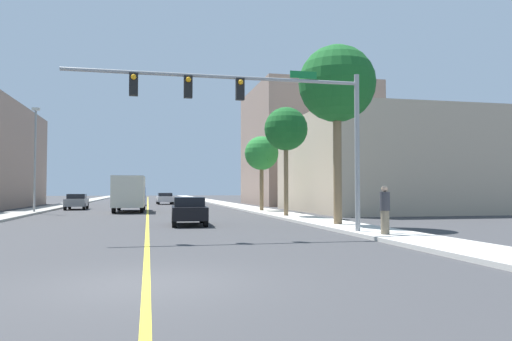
{
  "coord_description": "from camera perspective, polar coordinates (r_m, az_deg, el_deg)",
  "views": [
    {
      "loc": [
        0.02,
        -9.75,
        1.83
      ],
      "look_at": [
        6.69,
        20.26,
        3.03
      ],
      "focal_mm": 34.12,
      "sensor_mm": 36.0,
      "label": 1
    }
  ],
  "objects": [
    {
      "name": "palm_far",
      "position": [
        39.16,
        0.66,
        1.96
      ],
      "size": [
        2.73,
        2.73,
        5.97
      ],
      "color": "brown",
      "rests_on": "sidewalk_right"
    },
    {
      "name": "car_silver",
      "position": [
        61.02,
        -10.63,
        -3.22
      ],
      "size": [
        2.06,
        4.03,
        1.4
      ],
      "rotation": [
        0.0,
        0.0,
        0.04
      ],
      "color": "#BCBCC1",
      "rests_on": "ground"
    },
    {
      "name": "car_gray",
      "position": [
        47.32,
        -20.28,
        -3.41
      ],
      "size": [
        1.9,
        4.33,
        1.42
      ],
      "rotation": [
        0.0,
        0.0,
        3.17
      ],
      "color": "slate",
      "rests_on": "ground"
    },
    {
      "name": "car_white",
      "position": [
        57.69,
        -13.87,
        -3.28
      ],
      "size": [
        1.95,
        4.24,
        1.35
      ],
      "rotation": [
        0.0,
        0.0,
        0.04
      ],
      "color": "white",
      "rests_on": "ground"
    },
    {
      "name": "palm_mid",
      "position": [
        31.63,
        3.53,
        4.77
      ],
      "size": [
        2.81,
        2.81,
        7.01
      ],
      "color": "brown",
      "rests_on": "sidewalk_right"
    },
    {
      "name": "delivery_truck",
      "position": [
        41.01,
        -14.6,
        -2.54
      ],
      "size": [
        2.53,
        7.65,
        2.88
      ],
      "rotation": [
        0.0,
        0.0,
        -0.02
      ],
      "color": "#194799",
      "rests_on": "ground"
    },
    {
      "name": "street_lamp",
      "position": [
        40.64,
        -24.48,
        1.79
      ],
      "size": [
        0.56,
        0.28,
        7.93
      ],
      "color": "gray",
      "rests_on": "sidewalk_left"
    },
    {
      "name": "traffic_signal_mast",
      "position": [
        19.11,
        0.81,
        7.36
      ],
      "size": [
        11.52,
        0.36,
        6.39
      ],
      "color": "gray",
      "rests_on": "sidewalk_right"
    },
    {
      "name": "sidewalk_right",
      "position": [
        52.59,
        -2.49,
        -4.14
      ],
      "size": [
        2.54,
        168.0,
        0.15
      ],
      "primitive_type": "cube",
      "color": "beige",
      "rests_on": "ground"
    },
    {
      "name": "building_right_far",
      "position": [
        60.37,
        5.89,
        2.71
      ],
      "size": [
        13.42,
        15.79,
        14.05
      ],
      "primitive_type": "cube",
      "color": "gray",
      "rests_on": "ground"
    },
    {
      "name": "pedestrian",
      "position": [
        18.92,
        14.88,
        -4.47
      ],
      "size": [
        0.38,
        0.38,
        1.82
      ],
      "rotation": [
        0.0,
        0.0,
        4.59
      ],
      "color": "#726651",
      "rests_on": "sidewalk_right"
    },
    {
      "name": "building_right_near",
      "position": [
        42.43,
        14.7,
        0.73
      ],
      "size": [
        14.17,
        16.07,
        7.94
      ],
      "primitive_type": "cube",
      "color": "tan",
      "rests_on": "ground"
    },
    {
      "name": "car_black",
      "position": [
        25.26,
        -7.87,
        -4.67
      ],
      "size": [
        1.88,
        4.19,
        1.44
      ],
      "rotation": [
        0.0,
        0.0,
        -0.04
      ],
      "color": "black",
      "rests_on": "ground"
    },
    {
      "name": "ground",
      "position": [
        51.78,
        -12.57,
        -4.2
      ],
      "size": [
        192.0,
        192.0,
        0.0
      ],
      "primitive_type": "plane",
      "color": "#38383A"
    },
    {
      "name": "lane_marking_center",
      "position": [
        51.78,
        -12.57,
        -4.2
      ],
      "size": [
        0.16,
        144.0,
        0.01
      ],
      "primitive_type": "cube",
      "color": "yellow",
      "rests_on": "ground"
    },
    {
      "name": "palm_near",
      "position": [
        24.61,
        9.47,
        9.86
      ],
      "size": [
        3.79,
        3.79,
        8.79
      ],
      "color": "brown",
      "rests_on": "sidewalk_right"
    },
    {
      "name": "sidewalk_left",
      "position": [
        52.59,
        -22.65,
        -3.97
      ],
      "size": [
        2.54,
        168.0,
        0.15
      ],
      "primitive_type": "cube",
      "color": "#9E9B93",
      "rests_on": "ground"
    }
  ]
}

